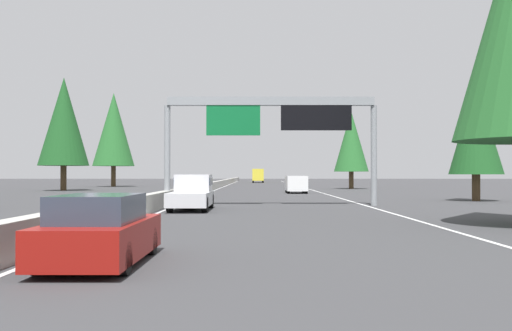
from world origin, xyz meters
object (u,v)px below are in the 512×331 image
Objects in this scene: pickup_mid_right at (192,192)px; box_truck_far_left at (258,175)px; conifer_left_far at (114,130)px; conifer_left_mid at (64,122)px; sign_gantry_overhead at (273,119)px; minivan_far_right at (296,183)px; sedan_near_right at (100,232)px; conifer_right_mid at (351,141)px; conifer_right_near at (476,128)px.

box_truck_far_left is (94.91, -3.77, 0.70)m from pickup_mid_right.
conifer_left_mid is at bearing 178.17° from conifer_left_far.
conifer_left_far reaches higher than box_truck_far_left.
conifer_left_far reaches higher than conifer_left_mid.
minivan_far_right is (22.69, -2.90, -4.21)m from sign_gantry_overhead.
conifer_left_far reaches higher than minivan_far_right.
conifer_left_far is (74.24, 17.96, 7.80)m from sedan_near_right.
minivan_far_right is 19.15m from conifer_right_mid.
sign_gantry_overhead reaches higher than box_truck_far_left.
box_truck_far_left is at bearing 10.05° from conifer_right_near.
conifer_left_mid reaches higher than pickup_mid_right.
minivan_far_right is at bearing -108.68° from conifer_left_mid.
sedan_near_right is at bearing -179.65° from pickup_mid_right.
sign_gantry_overhead is 23.25m from minivan_far_right.
box_truck_far_left is 1.00× the size of conifer_right_near.
conifer_right_mid reaches higher than sign_gantry_overhead.
conifer_right_mid is (-51.87, -11.69, 4.43)m from box_truck_far_left.
box_truck_far_left is at bearing -2.27° from pickup_mid_right.
conifer_left_far reaches higher than sign_gantry_overhead.
conifer_left_far is at bearing 40.78° from minivan_far_right.
pickup_mid_right is (18.59, 0.11, 0.23)m from sedan_near_right.
sedan_near_right is 0.32× the size of conifer_left_far.
minivan_far_right is at bearing -7.28° from sign_gantry_overhead.
conifer_right_mid is at bearing -77.01° from conifer_left_mid.
sign_gantry_overhead is 0.98× the size of conifer_left_mid.
box_truck_far_left is 0.61× the size of conifer_left_far.
conifer_right_near is at bearing -66.68° from sign_gantry_overhead.
pickup_mid_right is at bearing 177.73° from box_truck_far_left.
conifer_left_far reaches higher than conifer_right_mid.
pickup_mid_right is at bearing 160.24° from conifer_right_mid.
sedan_near_right is at bearing -160.91° from conifer_left_mid.
sign_gantry_overhead is at bearing -156.76° from conifer_left_far.
sign_gantry_overhead is 91.19m from box_truck_far_left.
conifer_right_mid is (39.25, -11.04, 0.88)m from sign_gantry_overhead.
conifer_right_near is at bearing -169.95° from box_truck_far_left.
conifer_left_far reaches higher than sedan_near_right.
conifer_right_near is 58.65m from conifer_left_far.
pickup_mid_right is 1.12× the size of minivan_far_right.
pickup_mid_right is at bearing -152.28° from conifer_left_mid.
box_truck_far_left is at bearing 0.41° from sign_gantry_overhead.
conifer_right_mid reaches higher than pickup_mid_right.
conifer_right_mid is at bearing -167.30° from box_truck_far_left.
conifer_left_mid is at bearing 27.72° from pickup_mid_right.
conifer_right_near reaches higher than box_truck_far_left.
conifer_left_far reaches higher than pickup_mid_right.
minivan_far_right is at bearing -177.03° from box_truck_far_left.
minivan_far_right is at bearing -15.44° from pickup_mid_right.
conifer_right_near is at bearing -33.20° from sedan_near_right.
conifer_left_mid reaches higher than minivan_far_right.
conifer_right_near reaches higher than sedan_near_right.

